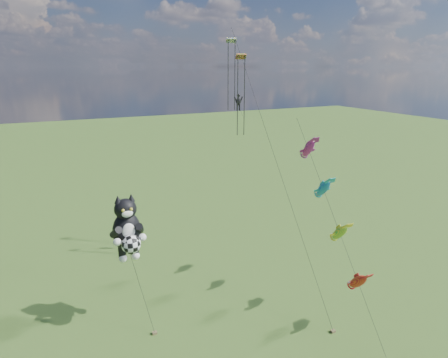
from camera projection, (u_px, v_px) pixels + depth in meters
name	position (u px, v px, depth m)	size (l,w,h in m)	color
cat_kite_rig	(127.00, 229.00, 30.80)	(2.91, 4.26, 11.83)	brown
fish_windsock_rig	(331.00, 211.00, 33.33)	(2.21, 15.87, 16.77)	brown
parafoil_rig	(240.00, 96.00, 38.47)	(2.58, 17.42, 25.59)	brown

